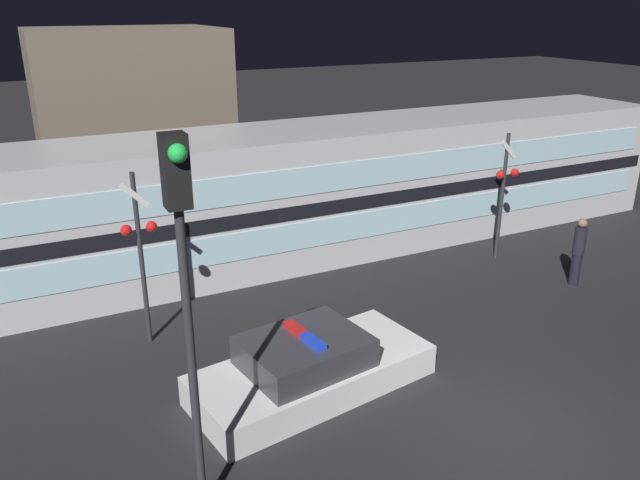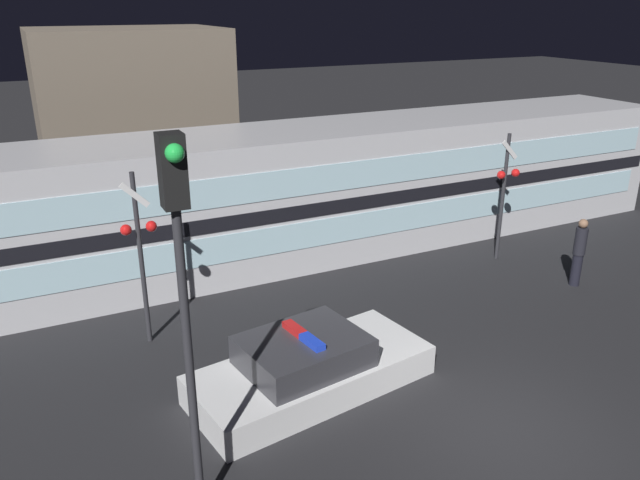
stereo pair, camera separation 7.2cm
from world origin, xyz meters
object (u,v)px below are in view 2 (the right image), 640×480
object	(u,v)px
pedestrian	(579,252)
crossing_signal_near	(505,187)
train	(325,189)
police_car	(309,368)
traffic_light_corner	(181,263)

from	to	relation	value
pedestrian	crossing_signal_near	world-z (taller)	crossing_signal_near
train	police_car	world-z (taller)	train
pedestrian	crossing_signal_near	size ratio (longest dim) A/B	0.50
train	traffic_light_corner	distance (m)	10.80
train	police_car	size ratio (longest dim) A/B	4.76
train	pedestrian	distance (m)	7.09
pedestrian	traffic_light_corner	distance (m)	11.87
police_car	pedestrian	size ratio (longest dim) A/B	2.67
train	police_car	bearing A→B (deg)	-118.93
crossing_signal_near	traffic_light_corner	distance (m)	11.92
train	crossing_signal_near	bearing A→B (deg)	-35.72
train	traffic_light_corner	world-z (taller)	traffic_light_corner
pedestrian	crossing_signal_near	xyz separation A→B (m)	(-0.61, 2.27, 1.22)
police_car	crossing_signal_near	size ratio (longest dim) A/B	1.34
train	pedestrian	xyz separation A→B (m)	(4.72, -5.22, -0.91)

